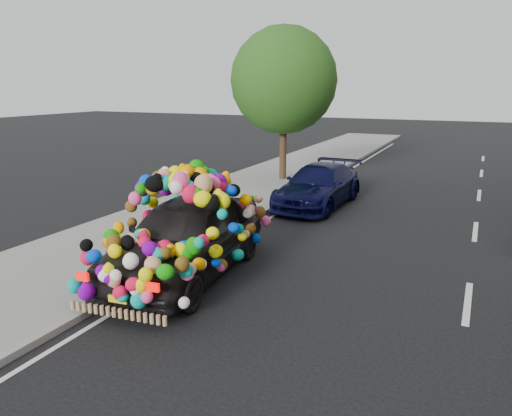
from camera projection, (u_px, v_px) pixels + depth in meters
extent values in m
plane|color=black|center=(284.00, 273.00, 10.54)|extent=(100.00, 100.00, 0.00)
cube|color=gray|center=(121.00, 244.00, 12.26)|extent=(4.00, 60.00, 0.12)
cube|color=gray|center=(189.00, 254.00, 11.47)|extent=(0.15, 60.00, 0.13)
cylinder|color=#332114|center=(283.00, 148.00, 20.13)|extent=(0.28, 0.28, 2.73)
sphere|color=#1C4F15|center=(284.00, 80.00, 19.49)|extent=(4.20, 4.20, 4.20)
imported|color=black|center=(186.00, 237.00, 10.25)|extent=(2.38, 5.00, 1.65)
cube|color=red|center=(83.00, 277.00, 8.24)|extent=(0.22, 0.08, 0.14)
cube|color=red|center=(153.00, 287.00, 7.81)|extent=(0.22, 0.08, 0.14)
cube|color=yellow|center=(118.00, 299.00, 8.09)|extent=(0.34, 0.07, 0.12)
imported|color=black|center=(318.00, 186.00, 16.25)|extent=(2.07, 4.64, 1.32)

